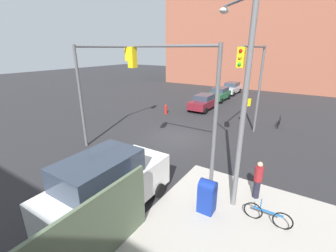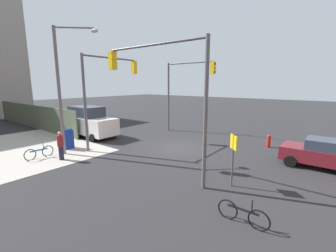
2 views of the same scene
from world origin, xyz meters
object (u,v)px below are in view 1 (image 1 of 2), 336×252
Objects in this scene: fire_hydrant at (166,109)px; pedestrian_crossing at (258,179)px; mailbox_blue at (207,195)px; coupe_green at (219,94)px; van_white_delivery at (108,186)px; hatchback_silver at (231,88)px; traffic_signal_se_corner at (102,74)px; bicycle_at_crosswalk at (279,123)px; street_lamp_corner at (240,93)px; bicycle_leaning_on_fence at (267,215)px; traffic_signal_nw_corner at (254,75)px; traffic_signal_ne_corner at (179,87)px; coupe_maroon at (203,102)px.

fire_hydrant is 0.53× the size of pedestrian_crossing.
mailbox_blue is at bearing 39.40° from fire_hydrant.
mailbox_blue is 0.35× the size of coupe_green.
coupe_green is 0.76× the size of van_white_delivery.
fire_hydrant is 14.12m from pedestrian_crossing.
hatchback_silver is (-5.13, -0.04, 0.00)m from coupe_green.
traffic_signal_se_corner reaches higher than pedestrian_crossing.
bicycle_at_crosswalk is (-13.00, 1.00, -0.42)m from mailbox_blue.
bicycle_leaning_on_fence is at bearing 67.92° from street_lamp_corner.
street_lamp_corner is 4.17m from mailbox_blue.
fire_hydrant is (-11.20, -9.20, -0.28)m from mailbox_blue.
traffic_signal_nw_corner is 9.21m from bicycle_leaning_on_fence.
fire_hydrant is at bearing -9.34° from hatchback_silver.
street_lamp_corner is 4.57× the size of bicycle_leaning_on_fence.
traffic_signal_ne_corner is 4.55× the size of mailbox_blue.
hatchback_silver is at bearing -168.96° from traffic_signal_ne_corner.
traffic_signal_ne_corner is 24.17m from hatchback_silver.
street_lamp_corner is at bearing 132.77° from van_white_delivery.
traffic_signal_se_corner and traffic_signal_ne_corner have the same top height.
pedestrian_crossing is 11.03m from bicycle_at_crosswalk.
street_lamp_corner reaches higher than fire_hydrant.
fire_hydrant is at bearing -36.24° from coupe_maroon.
street_lamp_corner is 4.57× the size of bicycle_at_crosswalk.
traffic_signal_nw_corner is 3.70× the size of pedestrian_crossing.
coupe_green is 0.94× the size of hatchback_silver.
street_lamp_corner is 1.48× the size of van_white_delivery.
coupe_green is 1.03× the size of coupe_maroon.
van_white_delivery reaches higher than hatchback_silver.
hatchback_silver is at bearing -159.63° from bicycle_leaning_on_fence.
coupe_maroon is at bearing -168.39° from van_white_delivery.
coupe_maroon is (5.34, 0.20, -0.00)m from coupe_green.
coupe_maroon is at bearing 165.62° from traffic_signal_se_corner.
bicycle_leaning_on_fence is (3.00, 11.70, -4.26)m from traffic_signal_se_corner.
pedestrian_crossing is at bearing 94.47° from traffic_signal_ne_corner.
hatchback_silver is at bearing -162.65° from street_lamp_corner.
traffic_signal_se_corner reaches higher than bicycle_leaning_on_fence.
traffic_signal_nw_corner is at bearing 28.47° from coupe_green.
traffic_signal_se_corner is 11.71m from pedestrian_crossing.
coupe_maroon is 2.29× the size of bicycle_at_crosswalk.
traffic_signal_ne_corner is at bearing -15.64° from traffic_signal_nw_corner.
traffic_signal_se_corner is 1.58× the size of coupe_green.
mailbox_blue is 16.10m from coupe_maroon.
street_lamp_corner reaches higher than traffic_signal_ne_corner.
fire_hydrant is 0.17× the size of van_white_delivery.
traffic_signal_ne_corner is (1.90, 7.16, -0.01)m from traffic_signal_se_corner.
street_lamp_corner is at bearing 76.97° from traffic_signal_se_corner.
fire_hydrant is (-2.93, -8.70, -4.19)m from traffic_signal_nw_corner.
pedestrian_crossing is (18.00, 8.37, 0.07)m from coupe_green.
hatchback_silver is 14.49m from bicycle_at_crosswalk.
coupe_green and hatchback_silver have the same top height.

